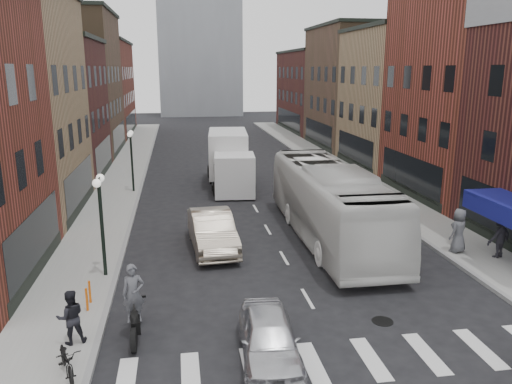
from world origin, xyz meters
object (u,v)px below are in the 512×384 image
box_truck (230,160)px  ped_right_a (499,236)px  sedan_left_near (269,338)px  ped_right_c (459,231)px  parked_bicycle (67,360)px  bike_rack (88,296)px  streetlamp_near (101,207)px  sedan_left_far (212,231)px  streetlamp_far (131,150)px  motorcycle_rider (134,304)px  ped_left_solo (71,317)px  transit_bus (329,202)px

box_truck → ped_right_a: (9.89, -15.61, -0.74)m
sedan_left_near → ped_right_c: size_ratio=2.03×
box_truck → parked_bicycle: (-6.62, -21.64, -1.24)m
bike_rack → parked_bicycle: size_ratio=0.46×
streetlamp_near → ped_right_a: 16.52m
ped_right_c → parked_bicycle: bearing=-3.9°
streetlamp_near → ped_right_c: bearing=0.7°
sedan_left_near → sedan_left_far: sedan_left_far is taller
box_truck → ped_right_c: box_truck is taller
bike_rack → sedan_left_far: 7.08m
streetlamp_far → box_truck: size_ratio=0.47×
motorcycle_rider → sedan_left_near: bearing=-30.7°
streetlamp_near → ped_right_c: size_ratio=2.09×
motorcycle_rider → sedan_left_near: (3.81, -1.80, -0.45)m
sedan_left_far → bike_rack: bearing=-134.4°
streetlamp_near → box_truck: (6.52, 14.94, -1.07)m
bike_rack → box_truck: size_ratio=0.09×
streetlamp_near → parked_bicycle: (-0.10, -6.71, -2.31)m
box_truck → sedan_left_near: (-1.20, -21.53, -1.16)m
parked_bicycle → ped_left_solo: ped_left_solo is taller
transit_bus → ped_left_solo: (-10.37, -8.27, -0.82)m
streetlamp_near → ped_right_a: (16.41, -0.67, -1.81)m
ped_right_c → transit_bus: bearing=-60.1°
ped_right_c → sedan_left_near: bearing=6.5°
sedan_left_far → parked_bicycle: sedan_left_far is taller
streetlamp_far → box_truck: bearing=8.2°
transit_bus → parked_bicycle: 14.29m
bike_rack → ped_right_a: bearing=7.0°
box_truck → streetlamp_far: bearing=-166.8°
motorcycle_rider → transit_bus: 11.76m
streetlamp_far → box_truck: 6.67m
bike_rack → motorcycle_rider: bearing=-50.7°
sedan_left_near → streetlamp_far: bearing=108.1°
bike_rack → motorcycle_rider: (1.71, -2.09, 0.58)m
streetlamp_near → transit_bus: 10.64m
parked_bicycle → motorcycle_rider: bearing=28.7°
motorcycle_rider → ped_right_c: size_ratio=1.23×
ped_left_solo → ped_right_a: 17.26m
ped_left_solo → streetlamp_far: bearing=-106.9°
streetlamp_near → parked_bicycle: streetlamp_near is taller
ped_left_solo → ped_right_c: (15.33, 5.20, 0.16)m
streetlamp_near → box_truck: bearing=66.4°
streetlamp_far → ped_left_solo: streetlamp_far is taller
bike_rack → transit_bus: transit_bus is taller
motorcycle_rider → transit_bus: transit_bus is taller
sedan_left_far → parked_bicycle: 10.40m
streetlamp_near → ped_right_a: size_ratio=2.16×
ped_right_a → bike_rack: bearing=-11.1°
streetlamp_near → streetlamp_far: same height
parked_bicycle → sedan_left_far: bearing=43.2°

